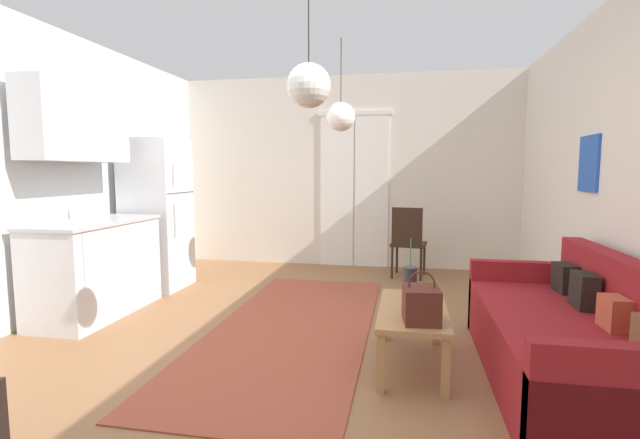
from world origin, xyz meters
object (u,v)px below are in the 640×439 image
(handbag, at_px, (421,304))
(pendant_lamp_near, at_px, (309,85))
(accent_chair, at_px, (408,239))
(couch, at_px, (574,342))
(coffee_table, at_px, (413,316))
(bamboo_vase, at_px, (410,283))
(refrigerator, at_px, (157,214))
(pendant_lamp_far, at_px, (341,117))

(handbag, distance_m, pendant_lamp_near, 1.53)
(accent_chair, bearing_deg, couch, 119.52)
(coffee_table, xyz_separation_m, handbag, (0.05, -0.28, 0.17))
(bamboo_vase, distance_m, pendant_lamp_near, 1.60)
(bamboo_vase, distance_m, accent_chair, 2.45)
(coffee_table, xyz_separation_m, pendant_lamp_near, (-0.66, -0.39, 1.53))
(coffee_table, bearing_deg, pendant_lamp_near, -149.43)
(pendant_lamp_near, bearing_deg, refrigerator, 137.85)
(accent_chair, distance_m, pendant_lamp_far, 1.95)
(bamboo_vase, height_order, pendant_lamp_near, pendant_lamp_near)
(bamboo_vase, height_order, handbag, bamboo_vase)
(coffee_table, distance_m, bamboo_vase, 0.28)
(handbag, bearing_deg, refrigerator, 146.81)
(coffee_table, bearing_deg, couch, -5.74)
(refrigerator, height_order, accent_chair, refrigerator)
(couch, relative_size, coffee_table, 2.04)
(handbag, relative_size, pendant_lamp_far, 0.35)
(couch, relative_size, pendant_lamp_near, 2.08)
(refrigerator, distance_m, pendant_lamp_near, 3.20)
(couch, relative_size, pendant_lamp_far, 2.13)
(couch, xyz_separation_m, coffee_table, (-1.01, 0.10, 0.08))
(pendant_lamp_near, bearing_deg, accent_chair, 78.40)
(pendant_lamp_far, bearing_deg, handbag, -66.50)
(refrigerator, distance_m, accent_chair, 3.07)
(coffee_table, height_order, pendant_lamp_far, pendant_lamp_far)
(refrigerator, xyz_separation_m, accent_chair, (2.87, 1.01, -0.36))
(coffee_table, relative_size, pendant_lamp_far, 1.04)
(coffee_table, bearing_deg, bamboo_vase, 96.04)
(coffee_table, bearing_deg, handbag, -80.71)
(bamboo_vase, bearing_deg, coffee_table, -83.96)
(pendant_lamp_far, bearing_deg, couch, -42.80)
(coffee_table, distance_m, pendant_lamp_near, 1.71)
(bamboo_vase, xyz_separation_m, accent_chair, (-0.01, 2.45, -0.03))
(couch, xyz_separation_m, handbag, (-0.96, -0.18, 0.25))
(bamboo_vase, relative_size, pendant_lamp_far, 0.50)
(handbag, xyz_separation_m, pendant_lamp_near, (-0.70, -0.11, 1.36))
(handbag, height_order, pendant_lamp_near, pendant_lamp_near)
(coffee_table, relative_size, bamboo_vase, 2.10)
(accent_chair, xyz_separation_m, pendant_lamp_near, (-0.62, -3.04, 1.38))
(accent_chair, height_order, pendant_lamp_near, pendant_lamp_near)
(handbag, relative_size, refrigerator, 0.19)
(coffee_table, relative_size, refrigerator, 0.56)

